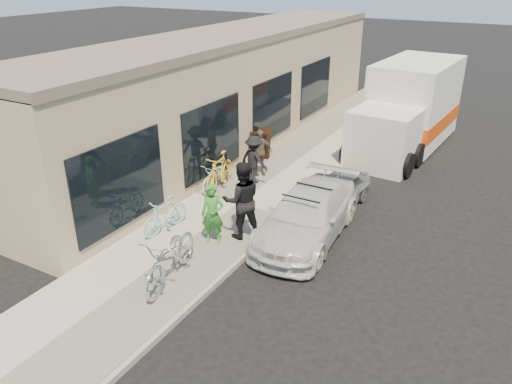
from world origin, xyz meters
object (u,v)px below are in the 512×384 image
at_px(tandem_bike, 171,256).
at_px(bystander_a, 254,160).
at_px(bike_rack, 220,168).
at_px(cruiser_bike_b, 216,175).
at_px(sedan_silver, 336,192).
at_px(woman_rider, 213,214).
at_px(sedan_white, 307,215).
at_px(cruiser_bike_a, 165,215).
at_px(cruiser_bike_c, 220,171).
at_px(moving_truck, 409,111).
at_px(man_standing, 242,200).
at_px(sandwich_board, 260,144).
at_px(bystander_b, 259,152).

bearing_deg(tandem_bike, bystander_a, 89.41).
relative_size(bike_rack, cruiser_bike_b, 0.60).
distance_m(tandem_bike, bystander_a, 5.63).
bearing_deg(sedan_silver, woman_rider, -112.59).
xyz_separation_m(sedan_white, woman_rider, (-1.82, -1.58, 0.28)).
xyz_separation_m(cruiser_bike_a, cruiser_bike_c, (-0.27, 2.97, 0.09)).
relative_size(woman_rider, cruiser_bike_b, 0.96).
relative_size(moving_truck, man_standing, 3.29).
bearing_deg(man_standing, moving_truck, -141.41).
bearing_deg(bystander_a, sandwich_board, -55.83).
bearing_deg(woman_rider, bystander_b, 82.59).
xyz_separation_m(sedan_silver, tandem_bike, (-1.71, -5.35, 0.24)).
distance_m(sedan_silver, man_standing, 3.33).
height_order(woman_rider, cruiser_bike_a, woman_rider).
xyz_separation_m(sandwich_board, tandem_bike, (1.94, -7.52, 0.05)).
height_order(tandem_bike, bystander_b, bystander_b).
height_order(cruiser_bike_b, cruiser_bike_c, cruiser_bike_c).
bearing_deg(bystander_a, tandem_bike, 111.98).
height_order(sedan_silver, moving_truck, moving_truck).
height_order(sedan_silver, woman_rider, woman_rider).
distance_m(cruiser_bike_a, cruiser_bike_c, 2.99).
relative_size(cruiser_bike_b, cruiser_bike_c, 0.87).
relative_size(sedan_silver, cruiser_bike_b, 1.83).
xyz_separation_m(man_standing, cruiser_bike_b, (-2.21, 2.19, -0.59)).
height_order(bystander_a, bystander_b, bystander_a).
bearing_deg(cruiser_bike_b, sedan_silver, 8.97).
relative_size(tandem_bike, woman_rider, 1.45).
height_order(sandwich_board, woman_rider, woman_rider).
bearing_deg(sedan_silver, cruiser_bike_b, -163.05).
height_order(sedan_silver, bystander_a, bystander_a).
xyz_separation_m(sedan_silver, cruiser_bike_c, (-3.50, -0.69, 0.21)).
bearing_deg(bystander_a, bike_rack, 51.20).
xyz_separation_m(sedan_white, cruiser_bike_b, (-3.55, 1.20, -0.06)).
xyz_separation_m(moving_truck, bystander_b, (-3.36, -5.61, -0.49)).
xyz_separation_m(sandwich_board, cruiser_bike_b, (0.07, -2.94, -0.11)).
bearing_deg(cruiser_bike_a, sedan_white, 34.57).
distance_m(sedan_silver, cruiser_bike_c, 3.57).
bearing_deg(moving_truck, sedan_silver, -89.29).
xyz_separation_m(moving_truck, man_standing, (-1.76, -9.39, -0.25)).
xyz_separation_m(moving_truck, bystander_a, (-3.19, -6.26, -0.49)).
relative_size(moving_truck, cruiser_bike_c, 3.62).
relative_size(bike_rack, tandem_bike, 0.43).
bearing_deg(cruiser_bike_c, woman_rider, -67.84).
height_order(moving_truck, tandem_bike, moving_truck).
relative_size(tandem_bike, cruiser_bike_c, 1.21).
distance_m(moving_truck, woman_rider, 10.24).
distance_m(tandem_bike, bystander_b, 6.31).
bearing_deg(cruiser_bike_c, sedan_silver, 3.27).
relative_size(man_standing, cruiser_bike_c, 1.10).
bearing_deg(moving_truck, man_standing, -96.37).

